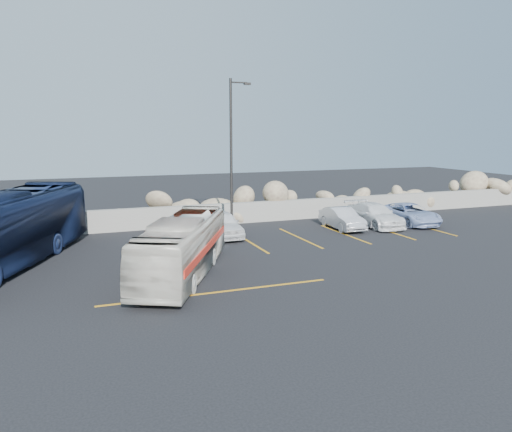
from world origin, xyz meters
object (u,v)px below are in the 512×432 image
object	(u,v)px
car_a	(222,224)
car_d	(410,214)
lamppost	(232,152)
car_b	(342,218)
vintage_bus	(183,247)
tour_coach	(2,230)
car_c	(374,215)

from	to	relation	value
car_a	car_d	xyz separation A→B (m)	(11.23, -0.55, -0.07)
lamppost	car_b	xyz separation A→B (m)	(5.95, -1.21, -3.71)
lamppost	car_b	world-z (taller)	lamppost
vintage_bus	car_a	bearing A→B (deg)	87.86
lamppost	car_d	bearing A→B (deg)	-7.16
car_b	tour_coach	bearing A→B (deg)	-170.12
lamppost	tour_coach	distance (m)	11.47
lamppost	vintage_bus	xyz separation A→B (m)	(-4.23, -6.94, -3.19)
tour_coach	car_b	world-z (taller)	tour_coach
car_b	lamppost	bearing A→B (deg)	171.27
vintage_bus	car_b	xyz separation A→B (m)	(10.18, 5.73, -0.52)
car_c	car_d	bearing A→B (deg)	-4.01
lamppost	tour_coach	bearing A→B (deg)	-162.85
car_b	car_d	xyz separation A→B (m)	(4.44, -0.09, 0.01)
lamppost	car_b	size ratio (longest dim) A/B	2.25
car_a	car_b	size ratio (longest dim) A/B	1.09
tour_coach	car_b	size ratio (longest dim) A/B	3.09
lamppost	vintage_bus	distance (m)	8.73
car_d	car_c	bearing A→B (deg)	177.16
tour_coach	car_b	bearing A→B (deg)	29.92
vintage_bus	tour_coach	distance (m)	7.39
lamppost	car_a	bearing A→B (deg)	-138.01
lamppost	car_b	bearing A→B (deg)	-11.50
car_a	car_b	xyz separation A→B (m)	(6.80, -0.45, -0.07)
car_a	car_d	world-z (taller)	car_a
car_a	car_b	distance (m)	6.81
vintage_bus	car_d	size ratio (longest dim) A/B	1.85
car_a	car_b	bearing A→B (deg)	-3.03
car_b	car_c	world-z (taller)	car_c
car_b	car_d	world-z (taller)	car_d
car_b	car_d	distance (m)	4.44
car_d	tour_coach	bearing A→B (deg)	-172.63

